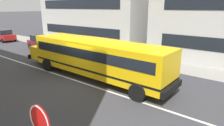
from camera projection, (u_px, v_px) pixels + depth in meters
name	position (u px, v px, depth m)	size (l,w,h in m)	color
ground_plane	(80.00, 82.00, 13.08)	(400.00, 400.00, 0.00)	#38383D
sidewalk_far	(137.00, 59.00, 18.61)	(120.00, 3.00, 0.01)	gray
lane_centreline	(80.00, 82.00, 13.08)	(110.00, 0.16, 0.01)	silver
school_bus	(94.00, 54.00, 13.50)	(12.57, 3.09, 2.80)	yellow
parked_car_maroon_end_of_row	(42.00, 42.00, 22.91)	(3.96, 2.00, 1.64)	maroon
parked_car_red_by_hydrant	(4.00, 35.00, 28.43)	(3.94, 1.96, 1.64)	maroon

